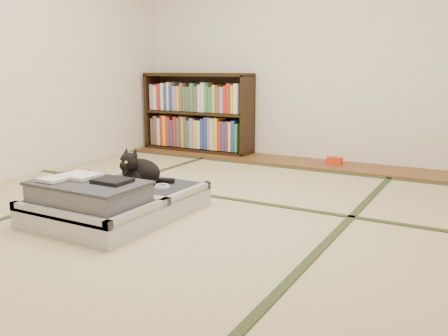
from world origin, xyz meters
The scene contains 9 objects.
floor centered at (0.00, 0.00, 0.00)m, with size 4.50×4.50×0.00m, color tan.
wood_strip centered at (0.00, 2.00, 0.01)m, with size 4.00×0.50×0.02m, color brown.
red_item centered at (0.40, 2.03, 0.06)m, with size 0.15×0.09×0.07m, color red.
tatami_borders centered at (0.00, 0.49, 0.00)m, with size 4.00×4.50×0.01m.
bookcase centered at (-1.27, 2.07, 0.45)m, with size 1.35×0.31×0.92m.
suitcase centered at (-0.38, -0.38, 0.11)m, with size 0.80×1.07×0.32m.
cat centered at (-0.40, -0.09, 0.26)m, with size 0.36×0.36×0.29m.
cable_coil centered at (-0.22, -0.06, 0.17)m, with size 0.11×0.11×0.03m.
hanger centered at (-1.58, 0.46, 0.01)m, with size 0.42×0.26×0.01m.
Camera 1 is at (1.74, -2.66, 0.97)m, focal length 38.00 mm.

